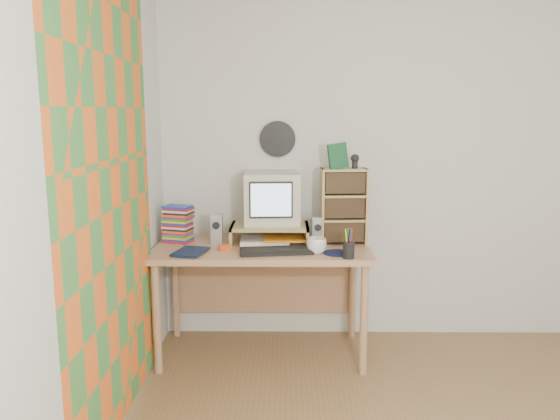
{
  "coord_description": "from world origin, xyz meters",
  "views": [
    {
      "loc": [
        -0.87,
        -2.1,
        1.62
      ],
      "look_at": [
        -0.91,
        1.33,
        1.0
      ],
      "focal_mm": 35.0,
      "sensor_mm": 36.0,
      "label": 1
    }
  ],
  "objects_px": {
    "dvd_stack": "(178,224)",
    "mug": "(317,246)",
    "diary": "(177,249)",
    "keyboard": "(276,251)",
    "crt_monitor": "(272,198)",
    "cd_rack": "(343,206)",
    "desk": "(262,263)"
  },
  "relations": [
    {
      "from": "mug",
      "to": "keyboard",
      "type": "bearing_deg",
      "value": -179.68
    },
    {
      "from": "desk",
      "to": "keyboard",
      "type": "distance_m",
      "value": 0.31
    },
    {
      "from": "diary",
      "to": "keyboard",
      "type": "bearing_deg",
      "value": 12.29
    },
    {
      "from": "dvd_stack",
      "to": "diary",
      "type": "distance_m",
      "value": 0.31
    },
    {
      "from": "keyboard",
      "to": "cd_rack",
      "type": "distance_m",
      "value": 0.57
    },
    {
      "from": "desk",
      "to": "diary",
      "type": "distance_m",
      "value": 0.59
    },
    {
      "from": "mug",
      "to": "dvd_stack",
      "type": "bearing_deg",
      "value": 162.08
    },
    {
      "from": "crt_monitor",
      "to": "dvd_stack",
      "type": "distance_m",
      "value": 0.65
    },
    {
      "from": "mug",
      "to": "diary",
      "type": "xyz_separation_m",
      "value": [
        -0.87,
        0.01,
        -0.03
      ]
    },
    {
      "from": "dvd_stack",
      "to": "desk",
      "type": "bearing_deg",
      "value": 11.49
    },
    {
      "from": "dvd_stack",
      "to": "crt_monitor",
      "type": "bearing_deg",
      "value": 19.84
    },
    {
      "from": "dvd_stack",
      "to": "diary",
      "type": "height_order",
      "value": "dvd_stack"
    },
    {
      "from": "crt_monitor",
      "to": "keyboard",
      "type": "bearing_deg",
      "value": -86.97
    },
    {
      "from": "keyboard",
      "to": "dvd_stack",
      "type": "relative_size",
      "value": 1.81
    },
    {
      "from": "dvd_stack",
      "to": "mug",
      "type": "bearing_deg",
      "value": -1.79
    },
    {
      "from": "dvd_stack",
      "to": "cd_rack",
      "type": "xyz_separation_m",
      "value": [
        1.11,
        -0.02,
        0.13
      ]
    },
    {
      "from": "crt_monitor",
      "to": "mug",
      "type": "xyz_separation_m",
      "value": [
        0.29,
        -0.34,
        -0.24
      ]
    },
    {
      "from": "crt_monitor",
      "to": "cd_rack",
      "type": "relative_size",
      "value": 0.73
    },
    {
      "from": "diary",
      "to": "crt_monitor",
      "type": "bearing_deg",
      "value": 42.71
    },
    {
      "from": "cd_rack",
      "to": "dvd_stack",
      "type": "bearing_deg",
      "value": 175.56
    },
    {
      "from": "crt_monitor",
      "to": "dvd_stack",
      "type": "xyz_separation_m",
      "value": [
        -0.63,
        -0.04,
        -0.17
      ]
    },
    {
      "from": "keyboard",
      "to": "diary",
      "type": "relative_size",
      "value": 2.1
    },
    {
      "from": "desk",
      "to": "keyboard",
      "type": "bearing_deg",
      "value": -68.36
    },
    {
      "from": "crt_monitor",
      "to": "diary",
      "type": "xyz_separation_m",
      "value": [
        -0.58,
        -0.33,
        -0.27
      ]
    },
    {
      "from": "desk",
      "to": "mug",
      "type": "xyz_separation_m",
      "value": [
        0.35,
        -0.25,
        0.18
      ]
    },
    {
      "from": "keyboard",
      "to": "cd_rack",
      "type": "bearing_deg",
      "value": 24.26
    },
    {
      "from": "cd_rack",
      "to": "diary",
      "type": "height_order",
      "value": "cd_rack"
    },
    {
      "from": "dvd_stack",
      "to": "keyboard",
      "type": "bearing_deg",
      "value": -7.94
    },
    {
      "from": "cd_rack",
      "to": "keyboard",
      "type": "bearing_deg",
      "value": -150.98
    },
    {
      "from": "cd_rack",
      "to": "diary",
      "type": "bearing_deg",
      "value": -169.24
    },
    {
      "from": "cd_rack",
      "to": "desk",
      "type": "bearing_deg",
      "value": 179.58
    },
    {
      "from": "dvd_stack",
      "to": "diary",
      "type": "xyz_separation_m",
      "value": [
        0.05,
        -0.29,
        -0.1
      ]
    }
  ]
}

